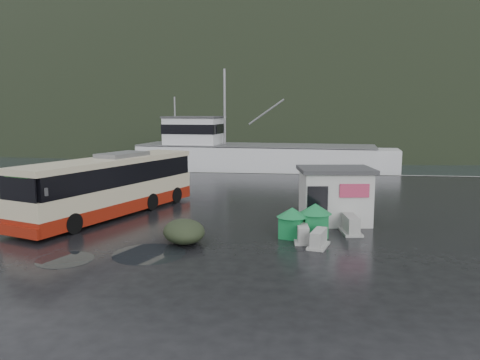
# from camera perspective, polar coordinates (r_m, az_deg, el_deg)

# --- Properties ---
(ground) EXTENTS (160.00, 160.00, 0.00)m
(ground) POSITION_cam_1_polar(r_m,az_deg,el_deg) (23.94, -6.92, -5.33)
(ground) COLOR black
(ground) RESTS_ON ground
(harbor_water) EXTENTS (300.00, 180.00, 0.02)m
(harbor_water) POSITION_cam_1_polar(r_m,az_deg,el_deg) (132.80, 4.59, 5.89)
(harbor_water) COLOR black
(harbor_water) RESTS_ON ground
(quay_edge) EXTENTS (160.00, 0.60, 1.50)m
(quay_edge) POSITION_cam_1_polar(r_m,az_deg,el_deg) (43.31, -0.57, 0.87)
(quay_edge) COLOR #999993
(quay_edge) RESTS_ON ground
(headland) EXTENTS (780.00, 540.00, 570.00)m
(headland) POSITION_cam_1_polar(r_m,az_deg,el_deg) (272.65, 7.99, 7.09)
(headland) COLOR black
(headland) RESTS_ON ground
(coach_bus) EXTENTS (6.86, 12.29, 3.39)m
(coach_bus) POSITION_cam_1_polar(r_m,az_deg,el_deg) (26.75, -15.26, -4.12)
(coach_bus) COLOR #C2B592
(coach_bus) RESTS_ON ground
(white_van) EXTENTS (2.97, 5.96, 2.38)m
(white_van) POSITION_cam_1_polar(r_m,az_deg,el_deg) (28.35, -19.65, -3.61)
(white_van) COLOR silver
(white_van) RESTS_ON ground
(waste_bin_left) EXTENTS (1.25, 1.25, 1.39)m
(waste_bin_left) POSITION_cam_1_polar(r_m,az_deg,el_deg) (21.36, 6.33, -7.01)
(waste_bin_left) COLOR #147339
(waste_bin_left) RESTS_ON ground
(waste_bin_right) EXTENTS (1.22, 1.22, 1.51)m
(waste_bin_right) POSITION_cam_1_polar(r_m,az_deg,el_deg) (21.81, 9.08, -6.74)
(waste_bin_right) COLOR #147339
(waste_bin_right) RESTS_ON ground
(dome_tent) EXTENTS (2.57, 2.99, 0.99)m
(dome_tent) POSITION_cam_1_polar(r_m,az_deg,el_deg) (20.64, -6.82, -7.57)
(dome_tent) COLOR #252E1B
(dome_tent) RESTS_ON ground
(ticket_kiosk) EXTENTS (3.98, 3.23, 2.84)m
(ticket_kiosk) POSITION_cam_1_polar(r_m,az_deg,el_deg) (24.48, 11.39, -5.13)
(ticket_kiosk) COLOR #B7B7B2
(ticket_kiosk) RESTS_ON ground
(jersey_barrier_a) EXTENTS (1.08, 1.58, 0.72)m
(jersey_barrier_a) POSITION_cam_1_polar(r_m,az_deg,el_deg) (20.13, 9.53, -8.03)
(jersey_barrier_a) COLOR #999993
(jersey_barrier_a) RESTS_ON ground
(jersey_barrier_b) EXTENTS (1.04, 1.75, 0.83)m
(jersey_barrier_b) POSITION_cam_1_polar(r_m,az_deg,el_deg) (22.62, 13.31, -6.31)
(jersey_barrier_b) COLOR #999993
(jersey_barrier_b) RESTS_ON ground
(jersey_barrier_c) EXTENTS (0.86, 1.53, 0.74)m
(jersey_barrier_c) POSITION_cam_1_polar(r_m,az_deg,el_deg) (20.84, 7.60, -7.42)
(jersey_barrier_c) COLOR #999993
(jersey_barrier_c) RESTS_ON ground
(fishing_trawler) EXTENTS (29.58, 9.17, 11.64)m
(fishing_trawler) POSITION_cam_1_polar(r_m,az_deg,el_deg) (49.70, 1.90, 1.83)
(fishing_trawler) COLOR silver
(fishing_trawler) RESTS_ON ground
(puddles) EXTENTS (13.69, 11.47, 0.01)m
(puddles) POSITION_cam_1_polar(r_m,az_deg,el_deg) (20.86, -4.14, -7.33)
(puddles) COLOR black
(puddles) RESTS_ON ground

